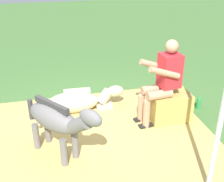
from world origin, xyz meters
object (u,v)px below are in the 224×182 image
Objects in this scene: pony_standing at (57,120)px; soda_bottle at (199,102)px; hay_bale at (169,107)px; person_seated at (162,79)px; pony_lying at (79,101)px.

pony_standing is 2.61m from soda_bottle.
hay_bale is 0.55× the size of pony_standing.
person_seated is 1.49m from pony_lying.
person_seated is 1.02× the size of pony_lying.
pony_standing is at bearing 16.31° from hay_bale.
pony_standing is at bearing 16.84° from soda_bottle.
hay_bale is at bearing 155.47° from pony_lying.
person_seated is 1.19× the size of pony_standing.
pony_standing is 1.29m from pony_lying.
pony_standing reaches higher than soda_bottle.
soda_bottle is (-2.05, 0.41, -0.06)m from pony_lying.
hay_bale is 1.53m from pony_lying.
hay_bale is 0.71m from soda_bottle.
pony_standing is at bearing 70.57° from pony_lying.
pony_lying is (-0.41, -1.16, -0.39)m from pony_standing.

